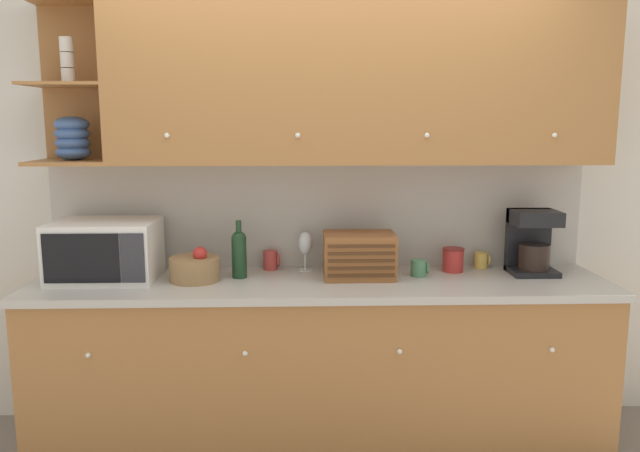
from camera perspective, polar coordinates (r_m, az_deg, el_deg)
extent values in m
plane|color=slate|center=(3.96, -0.11, -16.53)|extent=(24.00, 24.00, 0.00)
cube|color=beige|center=(3.61, -0.13, 2.56)|extent=(5.44, 0.06, 2.60)
cube|color=#A36B38|center=(3.49, 0.05, -12.47)|extent=(3.04, 0.64, 0.86)
cube|color=#B7B2A8|center=(3.33, 0.06, -5.34)|extent=(3.06, 0.67, 0.04)
sphere|color=white|center=(3.28, -20.45, -11.00)|extent=(0.03, 0.03, 0.03)
sphere|color=white|center=(3.12, -6.87, -11.48)|extent=(0.03, 0.03, 0.03)
sphere|color=white|center=(3.15, 7.30, -11.31)|extent=(0.03, 0.03, 0.03)
sphere|color=white|center=(3.35, 20.45, -10.55)|extent=(0.03, 0.03, 0.03)
cube|color=#B7B2A8|center=(3.59, -0.11, 1.06)|extent=(3.04, 0.01, 0.61)
cube|color=#A36B38|center=(3.38, 3.63, 13.00)|extent=(2.62, 0.38, 0.86)
cube|color=#A36B38|center=(3.75, -21.02, 12.06)|extent=(0.42, 0.02, 0.86)
cube|color=#A36B38|center=(3.58, -21.56, 5.46)|extent=(0.42, 0.38, 0.02)
cube|color=#A36B38|center=(3.58, -21.97, 11.88)|extent=(0.42, 0.38, 0.02)
sphere|color=white|center=(3.24, -13.83, 8.05)|extent=(0.03, 0.03, 0.03)
sphere|color=white|center=(3.17, -2.05, 8.29)|extent=(0.03, 0.03, 0.03)
sphere|color=white|center=(3.23, 9.76, 8.18)|extent=(0.03, 0.03, 0.03)
sphere|color=white|center=(3.42, 20.65, 7.78)|extent=(0.03, 0.03, 0.03)
ellipsoid|color=#3D5B93|center=(3.57, -21.61, 6.27)|extent=(0.18, 0.18, 0.08)
ellipsoid|color=#3D5B93|center=(3.57, -21.66, 7.06)|extent=(0.18, 0.18, 0.08)
ellipsoid|color=#3D5B93|center=(3.57, -21.71, 7.85)|extent=(0.18, 0.18, 0.08)
ellipsoid|color=#3D5B93|center=(3.57, -21.76, 8.65)|extent=(0.18, 0.18, 0.08)
cylinder|color=silver|center=(3.58, -22.01, 12.61)|extent=(0.07, 0.07, 0.08)
cylinder|color=silver|center=(3.58, -22.09, 13.86)|extent=(0.07, 0.07, 0.08)
cylinder|color=silver|center=(3.59, -22.18, 15.12)|extent=(0.07, 0.07, 0.08)
cube|color=silver|center=(3.51, -19.02, -2.10)|extent=(0.54, 0.40, 0.32)
cube|color=black|center=(3.34, -21.02, -2.79)|extent=(0.38, 0.01, 0.25)
cube|color=#2D2D33|center=(3.27, -16.78, -2.83)|extent=(0.12, 0.01, 0.25)
cylinder|color=#937047|center=(3.37, -11.38, -3.87)|extent=(0.26, 0.26, 0.13)
sphere|color=red|center=(3.33, -10.92, -2.51)|extent=(0.08, 0.08, 0.08)
cylinder|color=#19381E|center=(3.39, -7.40, -2.92)|extent=(0.08, 0.08, 0.22)
sphere|color=#19381E|center=(3.37, -7.44, -1.14)|extent=(0.08, 0.08, 0.08)
cylinder|color=#19381E|center=(3.36, -7.46, -0.11)|extent=(0.03, 0.03, 0.07)
cylinder|color=#B73D38|center=(3.57, -4.56, -3.13)|extent=(0.08, 0.08, 0.11)
torus|color=#B73D38|center=(3.56, -3.83, -3.09)|extent=(0.01, 0.07, 0.07)
cylinder|color=silver|center=(3.54, -1.35, -4.05)|extent=(0.08, 0.08, 0.01)
cylinder|color=silver|center=(3.53, -1.35, -3.30)|extent=(0.01, 0.01, 0.09)
ellipsoid|color=silver|center=(3.51, -1.36, -1.57)|extent=(0.08, 0.08, 0.13)
cube|color=brown|center=(3.38, 3.58, -2.69)|extent=(0.38, 0.27, 0.24)
cube|color=#4B2C16|center=(3.26, 3.79, -4.52)|extent=(0.35, 0.01, 0.02)
cube|color=#4B2C16|center=(3.25, 3.80, -3.86)|extent=(0.35, 0.01, 0.02)
cube|color=#4B2C16|center=(3.24, 3.81, -3.20)|extent=(0.35, 0.01, 0.02)
cube|color=#4B2C16|center=(3.24, 3.82, -2.53)|extent=(0.35, 0.01, 0.02)
cube|color=#4B2C16|center=(3.23, 3.82, -1.86)|extent=(0.35, 0.01, 0.02)
cylinder|color=#4C845B|center=(3.45, 8.98, -3.81)|extent=(0.08, 0.08, 0.09)
torus|color=#4C845B|center=(3.46, 9.77, -3.76)|extent=(0.01, 0.06, 0.06)
cylinder|color=#B22D28|center=(3.59, 12.07, -3.11)|extent=(0.12, 0.12, 0.13)
cylinder|color=maroon|center=(3.57, 12.11, -2.07)|extent=(0.12, 0.12, 0.01)
cylinder|color=gold|center=(3.71, 14.49, -3.04)|extent=(0.08, 0.08, 0.09)
torus|color=gold|center=(3.72, 15.14, -3.00)|extent=(0.01, 0.06, 0.06)
cube|color=black|center=(3.65, 18.81, -3.94)|extent=(0.25, 0.22, 0.03)
cylinder|color=black|center=(3.62, 18.98, -2.68)|extent=(0.17, 0.17, 0.14)
cube|color=black|center=(3.70, 18.48, -1.18)|extent=(0.25, 0.05, 0.36)
cube|color=black|center=(3.60, 19.07, 0.73)|extent=(0.25, 0.22, 0.08)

